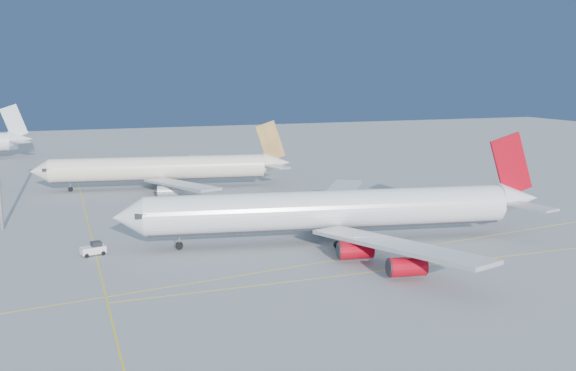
# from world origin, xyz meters

# --- Properties ---
(ground) EXTENTS (500.00, 500.00, 0.00)m
(ground) POSITION_xyz_m (0.00, 0.00, 0.00)
(ground) COLOR slate
(ground) RESTS_ON ground
(taxiway_lines) EXTENTS (118.86, 140.00, 0.02)m
(taxiway_lines) POSITION_xyz_m (-14.71, 6.34, 0.01)
(taxiway_lines) COLOR yellow
(taxiway_lines) RESTS_ON ground
(airliner_virgin) EXTENTS (75.10, 66.75, 18.58)m
(airliner_virgin) POSITION_xyz_m (0.12, 3.39, 5.60)
(airliner_virgin) COLOR white
(airliner_virgin) RESTS_ON ground
(airliner_etihad) EXTENTS (64.46, 58.94, 16.86)m
(airliner_etihad) POSITION_xyz_m (-19.50, 65.80, 5.13)
(airliner_etihad) COLOR silver
(airliner_etihad) RESTS_ON ground
(pushback_tug) EXTENTS (4.14, 3.06, 2.14)m
(pushback_tug) POSITION_xyz_m (-40.27, 9.34, 0.99)
(pushback_tug) COLOR white
(pushback_tug) RESTS_ON ground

